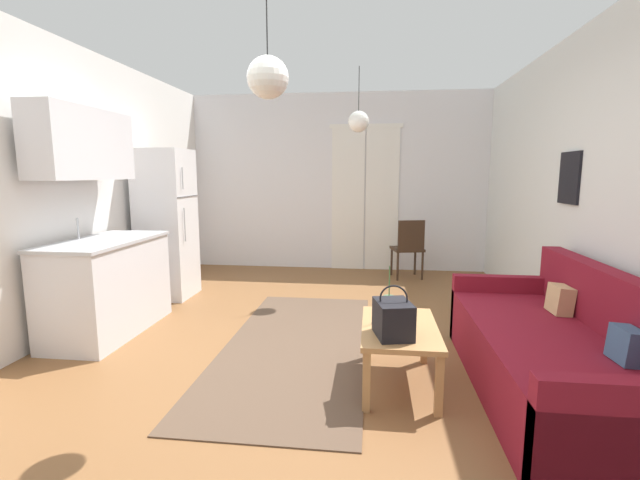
{
  "coord_description": "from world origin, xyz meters",
  "views": [
    {
      "loc": [
        0.56,
        -3.24,
        1.5
      ],
      "look_at": [
        0.05,
        0.92,
        0.86
      ],
      "focal_mm": 24.34,
      "sensor_mm": 36.0,
      "label": 1
    }
  ],
  "objects_px": {
    "pendant_lamp_near": "(268,77)",
    "pendant_lamp_far": "(359,122)",
    "refrigerator": "(167,224)",
    "handbag": "(393,318)",
    "couch": "(560,357)",
    "accent_chair": "(409,246)",
    "bamboo_vase": "(389,308)",
    "coffee_table": "(399,334)"
  },
  "relations": [
    {
      "from": "couch",
      "to": "pendant_lamp_near",
      "type": "bearing_deg",
      "value": -171.11
    },
    {
      "from": "bamboo_vase",
      "to": "couch",
      "type": "bearing_deg",
      "value": -7.33
    },
    {
      "from": "handbag",
      "to": "couch",
      "type": "bearing_deg",
      "value": 7.94
    },
    {
      "from": "bamboo_vase",
      "to": "refrigerator",
      "type": "relative_size",
      "value": 0.23
    },
    {
      "from": "coffee_table",
      "to": "handbag",
      "type": "bearing_deg",
      "value": -106.03
    },
    {
      "from": "pendant_lamp_far",
      "to": "pendant_lamp_near",
      "type": "bearing_deg",
      "value": -99.78
    },
    {
      "from": "coffee_table",
      "to": "handbag",
      "type": "xyz_separation_m",
      "value": [
        -0.06,
        -0.2,
        0.18
      ]
    },
    {
      "from": "accent_chair",
      "to": "bamboo_vase",
      "type": "bearing_deg",
      "value": 70.62
    },
    {
      "from": "bamboo_vase",
      "to": "accent_chair",
      "type": "bearing_deg",
      "value": 82.89
    },
    {
      "from": "accent_chair",
      "to": "pendant_lamp_far",
      "type": "bearing_deg",
      "value": 41.8
    },
    {
      "from": "refrigerator",
      "to": "bamboo_vase",
      "type": "bearing_deg",
      "value": -35.81
    },
    {
      "from": "bamboo_vase",
      "to": "refrigerator",
      "type": "bearing_deg",
      "value": 144.19
    },
    {
      "from": "handbag",
      "to": "pendant_lamp_near",
      "type": "bearing_deg",
      "value": -169.77
    },
    {
      "from": "coffee_table",
      "to": "bamboo_vase",
      "type": "height_order",
      "value": "bamboo_vase"
    },
    {
      "from": "refrigerator",
      "to": "pendant_lamp_near",
      "type": "distance_m",
      "value": 3.2
    },
    {
      "from": "refrigerator",
      "to": "pendant_lamp_far",
      "type": "height_order",
      "value": "pendant_lamp_far"
    },
    {
      "from": "coffee_table",
      "to": "pendant_lamp_near",
      "type": "relative_size",
      "value": 1.09
    },
    {
      "from": "pendant_lamp_near",
      "to": "pendant_lamp_far",
      "type": "distance_m",
      "value": 2.67
    },
    {
      "from": "coffee_table",
      "to": "couch",
      "type": "bearing_deg",
      "value": -2.35
    },
    {
      "from": "accent_chair",
      "to": "pendant_lamp_near",
      "type": "bearing_deg",
      "value": 59.89
    },
    {
      "from": "bamboo_vase",
      "to": "handbag",
      "type": "relative_size",
      "value": 1.17
    },
    {
      "from": "coffee_table",
      "to": "pendant_lamp_near",
      "type": "distance_m",
      "value": 1.92
    },
    {
      "from": "coffee_table",
      "to": "accent_chair",
      "type": "distance_m",
      "value": 3.28
    },
    {
      "from": "refrigerator",
      "to": "accent_chair",
      "type": "distance_m",
      "value": 3.3
    },
    {
      "from": "handbag",
      "to": "refrigerator",
      "type": "relative_size",
      "value": 0.19
    },
    {
      "from": "bamboo_vase",
      "to": "pendant_lamp_far",
      "type": "distance_m",
      "value": 2.71
    },
    {
      "from": "bamboo_vase",
      "to": "refrigerator",
      "type": "xyz_separation_m",
      "value": [
        -2.62,
        1.89,
        0.36
      ]
    },
    {
      "from": "pendant_lamp_far",
      "to": "bamboo_vase",
      "type": "bearing_deg",
      "value": -81.84
    },
    {
      "from": "pendant_lamp_near",
      "to": "pendant_lamp_far",
      "type": "xyz_separation_m",
      "value": [
        0.45,
        2.63,
        0.04
      ]
    },
    {
      "from": "coffee_table",
      "to": "pendant_lamp_near",
      "type": "bearing_deg",
      "value": -157.83
    },
    {
      "from": "accent_chair",
      "to": "pendant_lamp_far",
      "type": "relative_size",
      "value": 1.15
    },
    {
      "from": "refrigerator",
      "to": "pendant_lamp_near",
      "type": "xyz_separation_m",
      "value": [
        1.85,
        -2.34,
        1.17
      ]
    },
    {
      "from": "bamboo_vase",
      "to": "pendant_lamp_near",
      "type": "height_order",
      "value": "pendant_lamp_near"
    },
    {
      "from": "couch",
      "to": "coffee_table",
      "type": "relative_size",
      "value": 2.43
    },
    {
      "from": "handbag",
      "to": "refrigerator",
      "type": "bearing_deg",
      "value": 140.23
    },
    {
      "from": "coffee_table",
      "to": "refrigerator",
      "type": "relative_size",
      "value": 0.48
    },
    {
      "from": "bamboo_vase",
      "to": "accent_chair",
      "type": "xyz_separation_m",
      "value": [
        0.39,
        3.16,
        -0.05
      ]
    },
    {
      "from": "couch",
      "to": "handbag",
      "type": "distance_m",
      "value": 1.17
    },
    {
      "from": "couch",
      "to": "bamboo_vase",
      "type": "xyz_separation_m",
      "value": [
        -1.15,
        0.15,
        0.25
      ]
    },
    {
      "from": "refrigerator",
      "to": "pendant_lamp_far",
      "type": "relative_size",
      "value": 2.4
    },
    {
      "from": "handbag",
      "to": "pendant_lamp_far",
      "type": "xyz_separation_m",
      "value": [
        -0.33,
        2.49,
        1.55
      ]
    },
    {
      "from": "coffee_table",
      "to": "accent_chair",
      "type": "relative_size",
      "value": 1.0
    }
  ]
}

